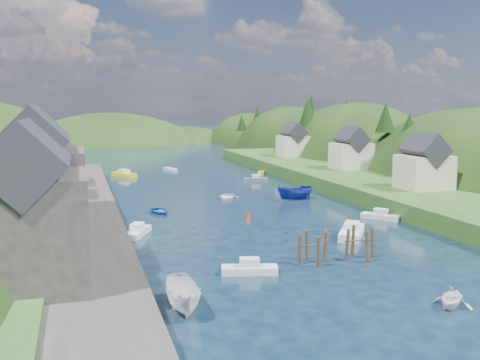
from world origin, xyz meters
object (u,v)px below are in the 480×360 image
object	(u,v)px
channel_buoy_near	(325,235)
piling_cluster_far	(360,246)
channel_buoy_far	(248,216)
piling_cluster_near	(312,251)

from	to	relation	value
channel_buoy_near	piling_cluster_far	bearing A→B (deg)	-91.09
channel_buoy_near	channel_buoy_far	world-z (taller)	same
piling_cluster_near	piling_cluster_far	world-z (taller)	piling_cluster_far
channel_buoy_near	channel_buoy_far	size ratio (longest dim) A/B	1.00
piling_cluster_near	channel_buoy_near	size ratio (longest dim) A/B	3.20
piling_cluster_far	channel_buoy_far	world-z (taller)	piling_cluster_far
piling_cluster_far	channel_buoy_far	bearing A→B (deg)	103.82
piling_cluster_near	channel_buoy_far	xyz separation A→B (m)	(0.11, 20.15, -0.71)
piling_cluster_far	piling_cluster_near	bearing A→B (deg)	-179.30
piling_cluster_far	channel_buoy_far	xyz separation A→B (m)	(-4.94, 20.09, -0.78)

